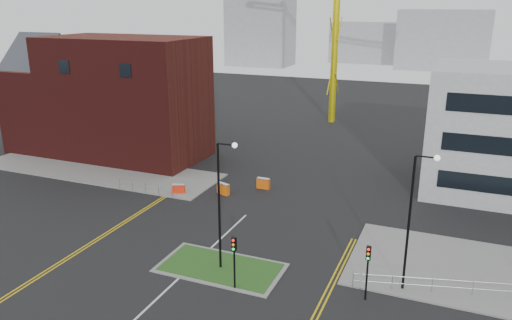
{
  "coord_description": "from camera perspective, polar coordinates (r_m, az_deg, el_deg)",
  "views": [
    {
      "loc": [
        15.98,
        -19.51,
        17.55
      ],
      "look_at": [
        0.78,
        17.42,
        5.0
      ],
      "focal_mm": 35.0,
      "sensor_mm": 36.0,
      "label": 1
    }
  ],
  "objects": [
    {
      "name": "yellow_left_a",
      "position": [
        42.45,
        -16.39,
        -7.72
      ],
      "size": [
        0.12,
        24.0,
        0.01
      ],
      "primitive_type": "cube",
      "color": "gold",
      "rests_on": "ground"
    },
    {
      "name": "skyline_d",
      "position": [
        161.71,
        14.14,
        12.84
      ],
      "size": [
        30.0,
        12.0,
        12.0
      ],
      "primitive_type": "cube",
      "color": "gray",
      "rests_on": "ground"
    },
    {
      "name": "pavement_left",
      "position": [
        57.65,
        -17.65,
        -1.07
      ],
      "size": [
        28.0,
        8.0,
        0.12
      ],
      "primitive_type": "cube",
      "color": "slate",
      "rests_on": "ground"
    },
    {
      "name": "grass_island",
      "position": [
        35.47,
        -4.07,
        -12.15
      ],
      "size": [
        8.0,
        4.0,
        0.12
      ],
      "primitive_type": "cube",
      "color": "#25541C",
      "rests_on": "ground"
    },
    {
      "name": "railing_left",
      "position": [
        49.16,
        -12.56,
        -2.98
      ],
      "size": [
        6.05,
        0.05,
        1.1
      ],
      "color": "gray",
      "rests_on": "ground"
    },
    {
      "name": "yellow_left_b",
      "position": [
        42.28,
        -16.07,
        -7.8
      ],
      "size": [
        0.12,
        24.0,
        0.01
      ],
      "primitive_type": "cube",
      "color": "gold",
      "rests_on": "ground"
    },
    {
      "name": "barrier_left",
      "position": [
        48.6,
        -8.83,
        -3.26
      ],
      "size": [
        1.23,
        0.77,
        0.98
      ],
      "color": "red",
      "rests_on": "ground"
    },
    {
      "name": "skyline_a",
      "position": [
        150.46,
        0.52,
        14.95
      ],
      "size": [
        18.0,
        12.0,
        22.0
      ],
      "primitive_type": "cube",
      "color": "gray",
      "rests_on": "ground"
    },
    {
      "name": "island_kerb",
      "position": [
        35.48,
        -4.07,
        -12.17
      ],
      "size": [
        8.6,
        4.6,
        0.08
      ],
      "primitive_type": "cube",
      "color": "slate",
      "rests_on": "ground"
    },
    {
      "name": "yellow_right_b",
      "position": [
        31.57,
        7.58,
        -16.49
      ],
      "size": [
        0.12,
        20.0,
        0.01
      ],
      "primitive_type": "cube",
      "color": "gold",
      "rests_on": "ground"
    },
    {
      "name": "streetlamp_island",
      "position": [
        33.07,
        -3.92,
        -4.13
      ],
      "size": [
        1.46,
        0.36,
        9.18
      ],
      "color": "black",
      "rests_on": "ground"
    },
    {
      "name": "barrier_mid",
      "position": [
        48.05,
        -3.76,
        -3.25
      ],
      "size": [
        1.39,
        0.85,
        1.11
      ],
      "color": "#EB5F0D",
      "rests_on": "ground"
    },
    {
      "name": "skyline_b",
      "position": [
        149.93,
        20.56,
        12.72
      ],
      "size": [
        24.0,
        12.0,
        16.0
      ],
      "primitive_type": "cube",
      "color": "gray",
      "rests_on": "ground"
    },
    {
      "name": "streetlamp_right_near",
      "position": [
        31.95,
        17.58,
        -5.74
      ],
      "size": [
        1.46,
        0.36,
        9.18
      ],
      "color": "black",
      "rests_on": "ground"
    },
    {
      "name": "traffic_light_right",
      "position": [
        31.56,
        12.66,
        -11.36
      ],
      "size": [
        0.28,
        0.33,
        3.65
      ],
      "color": "black",
      "rests_on": "ground"
    },
    {
      "name": "traffic_light_island",
      "position": [
        31.9,
        -2.52,
        -10.58
      ],
      "size": [
        0.28,
        0.33,
        3.65
      ],
      "color": "black",
      "rests_on": "ground"
    },
    {
      "name": "brick_building",
      "position": [
        62.36,
        -16.85,
        6.82
      ],
      "size": [
        24.2,
        10.07,
        14.24
      ],
      "color": "#461311",
      "rests_on": "ground"
    },
    {
      "name": "centre_line",
      "position": [
        32.03,
        -12.38,
        -16.23
      ],
      "size": [
        0.15,
        30.0,
        0.01
      ],
      "primitive_type": "cube",
      "color": "silver",
      "rests_on": "ground"
    },
    {
      "name": "yellow_right_a",
      "position": [
        31.63,
        7.03,
        -16.39
      ],
      "size": [
        0.12,
        20.0,
        0.01
      ],
      "primitive_type": "cube",
      "color": "gold",
      "rests_on": "ground"
    },
    {
      "name": "barrier_right",
      "position": [
        49.39,
        0.84,
        -2.64
      ],
      "size": [
        1.31,
        0.47,
        1.09
      ],
      "color": "#DE570C",
      "rests_on": "ground"
    }
  ]
}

